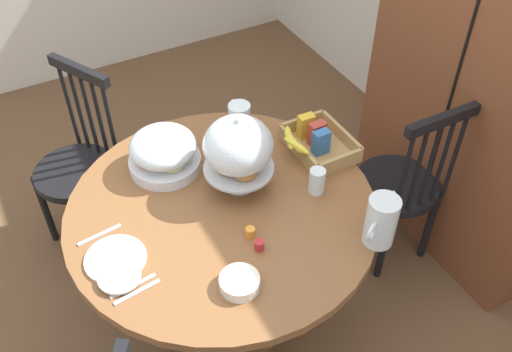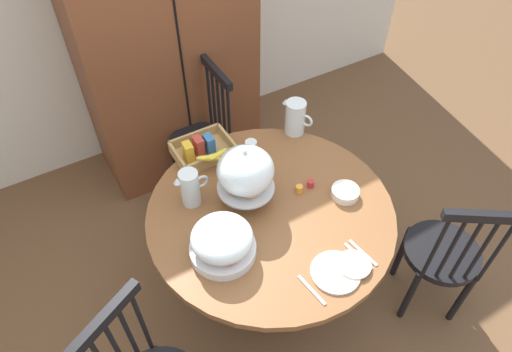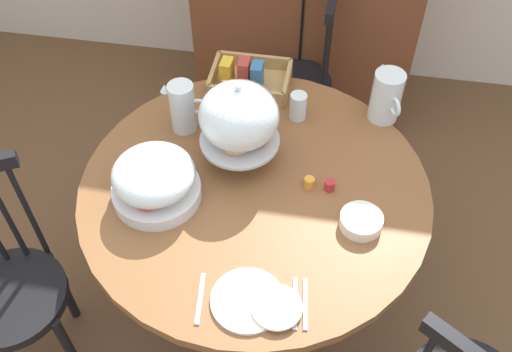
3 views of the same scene
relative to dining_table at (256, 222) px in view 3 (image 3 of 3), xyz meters
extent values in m
plane|color=brown|center=(0.00, -0.13, -0.53)|extent=(10.00, 10.00, 0.00)
cylinder|color=brown|center=(0.00, 0.00, 0.19)|extent=(1.22, 1.22, 0.04)
cylinder|color=brown|center=(0.00, 0.00, -0.15)|extent=(0.14, 0.14, 0.63)
cylinder|color=brown|center=(0.00, 0.00, -0.50)|extent=(0.56, 0.56, 0.06)
cylinder|color=black|center=(0.01, 0.91, -0.08)|extent=(0.40, 0.40, 0.04)
cylinder|color=black|center=(-0.13, 1.05, -0.31)|extent=(0.04, 0.04, 0.45)
cylinder|color=black|center=(-0.13, 0.77, -0.31)|extent=(0.04, 0.04, 0.45)
cylinder|color=black|center=(0.15, 1.05, -0.31)|extent=(0.04, 0.04, 0.45)
cylinder|color=black|center=(0.15, 0.77, -0.31)|extent=(0.04, 0.04, 0.45)
cylinder|color=black|center=(0.17, 1.05, 0.16)|extent=(0.02, 0.02, 0.48)
cylinder|color=black|center=(0.17, 0.98, 0.16)|extent=(0.02, 0.02, 0.48)
cylinder|color=black|center=(0.17, 0.91, 0.16)|extent=(0.02, 0.02, 0.48)
cylinder|color=black|center=(0.17, 0.84, 0.16)|extent=(0.02, 0.02, 0.48)
cylinder|color=black|center=(0.17, 0.77, 0.16)|extent=(0.02, 0.02, 0.48)
cylinder|color=black|center=(-0.81, -0.42, -0.08)|extent=(0.40, 0.40, 0.04)
cylinder|color=black|center=(-0.62, -0.48, -0.31)|extent=(0.04, 0.04, 0.45)
cylinder|color=black|center=(-0.75, -0.23, -0.31)|extent=(0.04, 0.04, 0.45)
cylinder|color=black|center=(-0.82, -0.24, 0.16)|extent=(0.02, 0.02, 0.48)
cylinder|color=black|center=(-0.76, -0.21, 0.16)|extent=(0.02, 0.02, 0.48)
cylinder|color=silver|center=(-0.08, 0.11, 0.22)|extent=(0.12, 0.12, 0.02)
cylinder|color=silver|center=(-0.08, 0.11, 0.25)|extent=(0.03, 0.03, 0.09)
cylinder|color=silver|center=(-0.08, 0.11, 0.31)|extent=(0.28, 0.28, 0.01)
torus|color=#B27033|center=(-0.02, 0.11, 0.33)|extent=(0.10, 0.10, 0.03)
torus|color=#D19347|center=(-0.07, 0.15, 0.33)|extent=(0.10, 0.10, 0.03)
torus|color=#935628|center=(-0.13, 0.12, 0.33)|extent=(0.10, 0.10, 0.03)
torus|color=tan|center=(-0.08, 0.07, 0.33)|extent=(0.10, 0.10, 0.03)
ellipsoid|color=silver|center=(-0.08, 0.11, 0.42)|extent=(0.27, 0.27, 0.22)
sphere|color=silver|center=(-0.08, 0.11, 0.54)|extent=(0.02, 0.02, 0.02)
cylinder|color=silver|center=(-0.32, -0.10, 0.23)|extent=(0.30, 0.30, 0.05)
ellipsoid|color=beige|center=(-0.25, -0.10, 0.27)|extent=(0.09, 0.09, 0.03)
ellipsoid|color=#8CBF59|center=(-0.33, -0.04, 0.27)|extent=(0.09, 0.09, 0.03)
ellipsoid|color=#6B2D4C|center=(-0.39, -0.10, 0.27)|extent=(0.09, 0.09, 0.03)
ellipsoid|color=#CC3D33|center=(-0.33, -0.17, 0.27)|extent=(0.09, 0.09, 0.03)
ellipsoid|color=silver|center=(-0.32, -0.10, 0.32)|extent=(0.28, 0.28, 0.13)
cylinder|color=silver|center=(0.42, 0.43, 0.31)|extent=(0.11, 0.11, 0.20)
cylinder|color=orange|center=(0.42, 0.43, 0.28)|extent=(0.10, 0.10, 0.14)
cone|color=silver|center=(0.39, 0.49, 0.40)|extent=(0.05, 0.05, 0.03)
torus|color=silver|center=(0.45, 0.36, 0.32)|extent=(0.04, 0.07, 0.07)
cylinder|color=silver|center=(-0.31, 0.24, 0.31)|extent=(0.10, 0.10, 0.20)
cylinder|color=white|center=(-0.31, 0.24, 0.28)|extent=(0.08, 0.08, 0.14)
cone|color=silver|center=(-0.37, 0.24, 0.39)|extent=(0.04, 0.04, 0.03)
torus|color=silver|center=(-0.25, 0.24, 0.32)|extent=(0.07, 0.02, 0.07)
cube|color=tan|center=(-0.11, 0.53, 0.22)|extent=(0.30, 0.22, 0.01)
cube|color=tan|center=(-0.11, 0.42, 0.24)|extent=(0.30, 0.02, 0.07)
cube|color=tan|center=(-0.11, 0.64, 0.24)|extent=(0.30, 0.02, 0.07)
cube|color=tan|center=(-0.26, 0.53, 0.24)|extent=(0.02, 0.22, 0.07)
cube|color=tan|center=(0.04, 0.53, 0.24)|extent=(0.02, 0.22, 0.07)
cube|color=gold|center=(-0.21, 0.51, 0.28)|extent=(0.05, 0.07, 0.11)
cube|color=#B23D33|center=(-0.14, 0.52, 0.28)|extent=(0.05, 0.07, 0.11)
cube|color=#336BAD|center=(-0.08, 0.51, 0.28)|extent=(0.04, 0.07, 0.11)
ellipsoid|color=yellow|center=(-0.14, 0.39, 0.30)|extent=(0.14, 0.08, 0.05)
ellipsoid|color=yellow|center=(-0.11, 0.39, 0.30)|extent=(0.13, 0.03, 0.05)
ellipsoid|color=yellow|center=(-0.08, 0.39, 0.30)|extent=(0.14, 0.08, 0.05)
cylinder|color=white|center=(0.05, -0.45, 0.22)|extent=(0.22, 0.22, 0.01)
cylinder|color=white|center=(0.14, -0.46, 0.23)|extent=(0.15, 0.15, 0.01)
cylinder|color=white|center=(0.36, -0.11, 0.23)|extent=(0.14, 0.14, 0.04)
cylinder|color=silver|center=(0.10, 0.37, 0.26)|extent=(0.06, 0.06, 0.11)
cylinder|color=#B7282D|center=(0.25, 0.03, 0.23)|extent=(0.04, 0.04, 0.04)
cylinder|color=orange|center=(0.18, 0.03, 0.23)|extent=(0.04, 0.04, 0.04)
cube|color=silver|center=(0.19, -0.43, 0.21)|extent=(0.03, 0.17, 0.01)
cube|color=silver|center=(0.22, -0.43, 0.21)|extent=(0.03, 0.17, 0.01)
cube|color=silver|center=(-0.09, -0.46, 0.21)|extent=(0.03, 0.17, 0.01)
camera|label=1|loc=(1.40, -0.61, 1.81)|focal=39.85mm
camera|label=2|loc=(-0.78, -1.18, 1.93)|focal=31.76mm
camera|label=3|loc=(0.22, -1.28, 1.73)|focal=40.50mm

